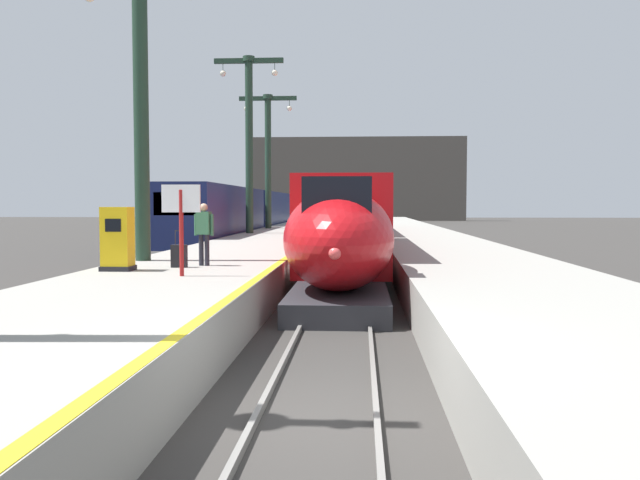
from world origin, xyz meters
name	(u,v)px	position (x,y,z in m)	size (l,w,h in m)	color
ground_plane	(317,419)	(0.00, 0.00, 0.00)	(260.00, 260.00, 0.00)	#33302D
platform_left	(270,248)	(-4.05, 24.75, 0.53)	(4.80, 110.00, 1.05)	gray
platform_right	(431,248)	(4.05, 24.75, 0.53)	(4.80, 110.00, 1.05)	gray
platform_left_safety_stripe	(315,237)	(-1.77, 24.75, 1.05)	(0.20, 107.80, 0.01)	yellow
rail_main_left	(337,253)	(-0.75, 27.50, 0.06)	(0.08, 110.00, 0.12)	slate
rail_main_right	(364,253)	(0.75, 27.50, 0.06)	(0.08, 110.00, 0.12)	slate
rail_secondary_left	(191,252)	(-8.85, 27.50, 0.06)	(0.08, 110.00, 0.12)	slate
rail_secondary_right	(218,252)	(-7.35, 27.50, 0.06)	(0.08, 110.00, 0.12)	slate
highspeed_train_main	(349,220)	(0.00, 23.72, 1.93)	(2.92, 37.22, 3.60)	#B20F14
regional_train_adjacent	(245,212)	(-8.10, 40.34, 2.13)	(2.85, 36.60, 3.80)	#141E4C
station_column_mid	(141,81)	(-5.90, 10.85, 6.32)	(4.00, 0.68, 8.71)	#1E3828
station_column_far	(249,129)	(-5.90, 29.48, 7.09)	(4.00, 0.68, 10.16)	#1E3828
station_column_distant	(268,148)	(-5.90, 37.17, 6.61)	(4.00, 0.68, 9.26)	#1E3828
passenger_near_edge	(204,229)	(-3.70, 9.34, 2.04)	(0.56, 0.30, 1.69)	#23232D
rolling_suitcase	(179,256)	(-4.24, 8.82, 1.35)	(0.40, 0.22, 0.98)	black
ticket_machine_yellow	(118,241)	(-5.55, 7.91, 1.79)	(0.76, 0.62, 1.60)	yellow
departure_info_board	(181,211)	(-3.60, 6.76, 2.56)	(0.90, 0.10, 2.12)	maroon
terminus_back_wall	(357,179)	(0.00, 102.00, 7.00)	(36.00, 2.00, 14.00)	#4C4742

